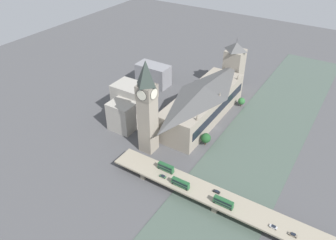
% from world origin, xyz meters
% --- Properties ---
extents(ground_plane, '(600.00, 600.00, 0.00)m').
position_xyz_m(ground_plane, '(0.00, 0.00, 0.00)').
color(ground_plane, '#4C4C4F').
extents(river_water, '(56.16, 360.00, 0.30)m').
position_xyz_m(river_water, '(-34.08, 0.00, 0.15)').
color(river_water, '#47564C').
rests_on(river_water, ground_plane).
extents(parliament_hall, '(29.24, 95.76, 28.99)m').
position_xyz_m(parliament_hall, '(17.39, -8.00, 14.40)').
color(parliament_hall, gray).
rests_on(parliament_hall, ground_plane).
extents(clock_tower, '(11.62, 11.62, 68.67)m').
position_xyz_m(clock_tower, '(30.84, 49.10, 36.51)').
color(clock_tower, gray).
rests_on(clock_tower, ground_plane).
extents(victoria_tower, '(16.07, 16.07, 49.18)m').
position_xyz_m(victoria_tower, '(17.44, -67.91, 22.59)').
color(victoria_tower, gray).
rests_on(victoria_tower, ground_plane).
extents(road_bridge, '(144.33, 15.89, 6.09)m').
position_xyz_m(road_bridge, '(-34.08, 70.26, 4.95)').
color(road_bridge, gray).
rests_on(road_bridge, ground_plane).
extents(double_decker_bus_lead, '(11.00, 2.64, 5.05)m').
position_xyz_m(double_decker_bus_lead, '(4.59, 67.36, 8.85)').
color(double_decker_bus_lead, '#235B33').
rests_on(double_decker_bus_lead, road_bridge).
extents(double_decker_bus_mid, '(11.62, 2.55, 4.84)m').
position_xyz_m(double_decker_bus_mid, '(-10.22, 74.25, 8.76)').
color(double_decker_bus_mid, '#235B33').
rests_on(double_decker_bus_mid, road_bridge).
extents(double_decker_bus_rear, '(11.79, 2.54, 4.94)m').
position_xyz_m(double_decker_bus_rear, '(-38.07, 74.22, 8.80)').
color(double_decker_bus_rear, '#235B33').
rests_on(double_decker_bus_rear, road_bridge).
extents(car_northbound_mid, '(4.04, 1.80, 1.38)m').
position_xyz_m(car_northbound_mid, '(-66.66, 73.87, 6.79)').
color(car_northbound_mid, silver).
rests_on(car_northbound_mid, road_bridge).
extents(car_northbound_tail, '(4.47, 1.87, 1.32)m').
position_xyz_m(car_northbound_tail, '(3.02, 73.38, 6.74)').
color(car_northbound_tail, '#2D5638').
rests_on(car_northbound_tail, road_bridge).
extents(car_southbound_lead, '(4.48, 1.77, 1.46)m').
position_xyz_m(car_southbound_lead, '(-76.62, 73.32, 6.81)').
color(car_southbound_lead, slate).
rests_on(car_southbound_lead, road_bridge).
extents(car_southbound_mid, '(4.17, 1.75, 1.25)m').
position_xyz_m(car_southbound_mid, '(-30.67, 67.09, 6.72)').
color(car_southbound_mid, black).
rests_on(car_southbound_mid, road_bridge).
extents(city_block_west, '(31.65, 16.36, 20.25)m').
position_xyz_m(city_block_west, '(84.36, -34.40, 10.12)').
color(city_block_west, gray).
rests_on(city_block_west, ground_plane).
extents(city_block_center, '(28.25, 19.59, 28.97)m').
position_xyz_m(city_block_center, '(66.44, 21.44, 14.49)').
color(city_block_center, '#A39E93').
rests_on(city_block_center, ground_plane).
extents(city_block_east, '(19.72, 18.17, 23.00)m').
position_xyz_m(city_block_east, '(62.08, 38.07, 11.50)').
color(city_block_east, '#A39E93').
rests_on(city_block_east, ground_plane).
extents(tree_embankment_near, '(7.28, 7.28, 9.98)m').
position_xyz_m(tree_embankment_near, '(-1.47, 23.45, 6.32)').
color(tree_embankment_near, brown).
rests_on(tree_embankment_near, ground_plane).
extents(tree_embankment_mid, '(6.06, 6.06, 8.09)m').
position_xyz_m(tree_embankment_mid, '(-2.87, -41.64, 5.04)').
color(tree_embankment_mid, brown).
rests_on(tree_embankment_mid, ground_plane).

